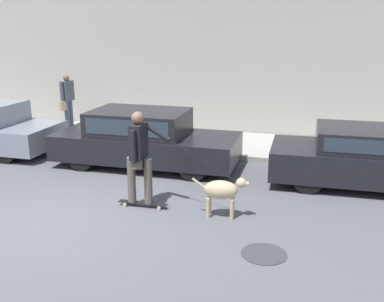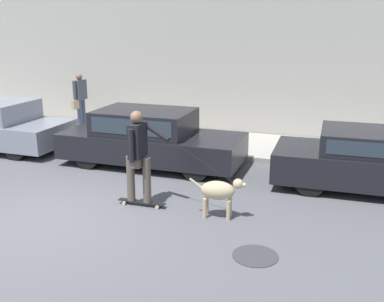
% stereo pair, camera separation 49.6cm
% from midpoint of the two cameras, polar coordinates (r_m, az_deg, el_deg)
% --- Properties ---
extents(ground_plane, '(36.00, 36.00, 0.00)m').
position_cam_midpoint_polar(ground_plane, '(8.26, -19.33, -8.71)').
color(ground_plane, '#545459').
extents(back_wall, '(32.00, 0.30, 4.84)m').
position_cam_midpoint_polar(back_wall, '(14.10, -2.72, 12.23)').
color(back_wall, '#ADA89E').
rests_on(back_wall, ground_plane).
extents(sidewalk_curb, '(30.00, 2.58, 0.13)m').
position_cam_midpoint_polar(sidewalk_curb, '(13.11, -4.66, 1.48)').
color(sidewalk_curb, '#A39E93').
rests_on(sidewalk_curb, ground_plane).
extents(parked_car_1, '(4.38, 1.81, 1.34)m').
position_cam_midpoint_polar(parked_car_1, '(10.79, -7.36, 1.44)').
color(parked_car_1, black).
rests_on(parked_car_1, ground_plane).
extents(parked_car_2, '(4.27, 1.86, 1.24)m').
position_cam_midpoint_polar(parked_car_2, '(9.97, 20.60, -0.94)').
color(parked_car_2, black).
rests_on(parked_car_2, ground_plane).
extents(dog, '(1.00, 0.40, 0.75)m').
position_cam_midpoint_polar(dog, '(7.90, 2.07, -5.07)').
color(dog, tan).
rests_on(dog, ground_plane).
extents(skateboarder, '(2.32, 0.62, 1.81)m').
position_cam_midpoint_polar(skateboarder, '(8.23, -8.39, -0.35)').
color(skateboarder, beige).
rests_on(skateboarder, ground_plane).
extents(pedestrian_with_bag, '(0.24, 0.75, 1.66)m').
position_cam_midpoint_polar(pedestrian_with_bag, '(14.78, -16.48, 6.39)').
color(pedestrian_with_bag, '#3D4760').
rests_on(pedestrian_with_bag, sidewalk_curb).
extents(manhole_cover, '(0.68, 0.68, 0.01)m').
position_cam_midpoint_polar(manhole_cover, '(6.91, 7.06, -12.86)').
color(manhole_cover, '#38383D').
rests_on(manhole_cover, ground_plane).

